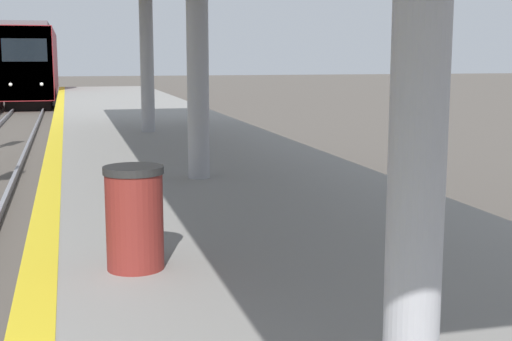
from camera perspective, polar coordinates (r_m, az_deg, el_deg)
name	(u,v)px	position (r m, az deg, el deg)	size (l,w,h in m)	color
train	(33,64)	(45.63, -17.38, 8.14)	(2.63, 18.19, 4.46)	black
trash_bin	(135,218)	(5.81, -9.69, -3.73)	(0.48, 0.48, 0.84)	maroon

